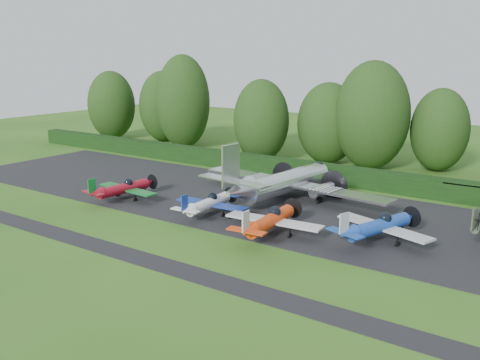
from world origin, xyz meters
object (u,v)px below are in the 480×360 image
Objects in this scene: transport_plane at (285,182)px; light_plane_orange at (271,220)px; light_plane_white at (209,203)px; light_plane_red at (124,188)px; light_plane_blue at (379,226)px.

light_plane_orange is (4.07, -9.09, -0.58)m from transport_plane.
transport_plane is at bearing 118.54° from light_plane_orange.
light_plane_white is at bearing -118.15° from transport_plane.
light_plane_red is 0.91× the size of light_plane_blue.
light_plane_white is at bearing 169.54° from light_plane_blue.
light_plane_blue is (23.91, 2.45, 0.12)m from light_plane_red.
light_plane_blue is at bearing 0.74° from light_plane_red.
transport_plane is 12.65m from light_plane_blue.
light_plane_red reaches higher than light_plane_white.
light_plane_orange reaches higher than light_plane_white.
light_plane_blue is (7.18, 3.33, -0.00)m from light_plane_orange.
light_plane_red is at bearing -153.84° from transport_plane.
light_plane_red is at bearing 167.93° from light_plane_blue.
light_plane_orange is at bearing -8.11° from light_plane_red.
light_plane_red is 9.70m from light_plane_white.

